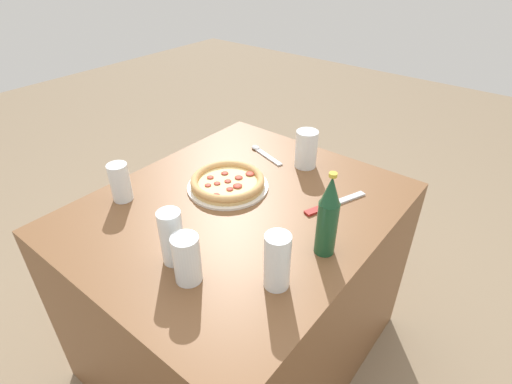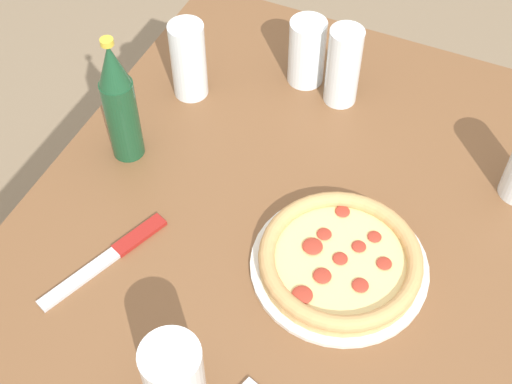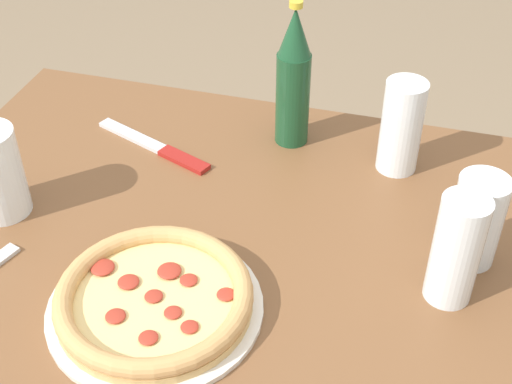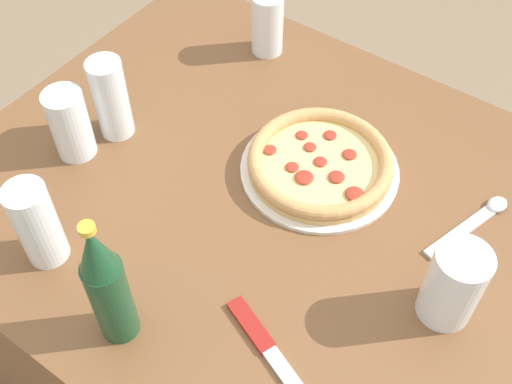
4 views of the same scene
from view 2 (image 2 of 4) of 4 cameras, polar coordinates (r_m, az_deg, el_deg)
table at (r=1.47m, az=2.59°, el=-10.46°), size 1.03×0.87×0.71m
pizza_salami at (r=1.10m, az=6.73°, el=-5.47°), size 0.28×0.28×0.04m
glass_water at (r=1.36m, az=4.07°, el=10.97°), size 0.07×0.07×0.13m
glass_iced_tea at (r=1.33m, az=-5.39°, el=10.18°), size 0.06×0.06×0.15m
glass_lemonade at (r=1.32m, az=6.97°, el=9.70°), size 0.06×0.06×0.16m
glass_orange_juice at (r=0.96m, az=-6.52°, el=-14.77°), size 0.08×0.08×0.14m
beer_bottle at (r=1.20m, az=-10.88°, el=7.02°), size 0.06×0.06×0.25m
knife at (r=1.14m, az=-11.60°, el=-5.09°), size 0.23×0.11×0.01m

